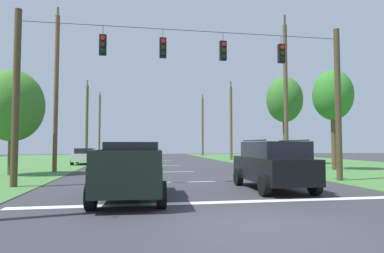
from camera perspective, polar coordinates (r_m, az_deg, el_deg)
ground_plane at (r=8.14m, az=10.67°, el=-16.26°), size 120.00×120.00×0.00m
shoulder_grass_right at (r=28.58m, az=28.62°, el=-6.44°), size 16.00×80.00×0.03m
stop_bar_stripe at (r=11.03m, az=4.97°, el=-12.79°), size 13.04×0.45×0.01m
lane_dash_0 at (r=16.86m, az=-0.23°, el=-9.44°), size 2.50×0.15×0.01m
lane_dash_1 at (r=23.03m, az=-2.79°, el=-7.74°), size 2.50×0.15×0.01m
lane_dash_2 at (r=29.91m, az=-4.38°, el=-6.67°), size 2.50×0.15×0.01m
lane_dash_3 at (r=38.44m, az=-5.55°, el=-5.87°), size 2.50×0.15×0.01m
overhead_signal_span at (r=16.07m, az=-0.18°, el=6.07°), size 15.85×0.31×7.91m
pickup_truck at (r=11.81m, az=-10.42°, el=-7.40°), size 2.48×5.48×1.95m
suv_black at (r=14.22m, az=13.62°, el=-6.25°), size 2.28×4.83×2.05m
distant_car_crossing_white at (r=33.00m, az=-17.86°, el=-4.83°), size 2.07×4.32×1.52m
utility_pole_mid_right at (r=26.21m, az=15.74°, el=5.59°), size 0.31×1.99×11.77m
utility_pole_far_right at (r=40.88m, az=6.70°, el=0.96°), size 0.31×1.94×9.62m
utility_pole_near_left at (r=56.05m, az=1.82°, el=0.18°), size 0.32×1.90×10.35m
utility_pole_far_left at (r=24.62m, az=-22.22°, el=5.71°), size 0.29×1.69×11.37m
utility_pole_distant_right at (r=40.06m, az=-17.55°, el=0.77°), size 0.31×1.72×9.30m
utility_pole_distant_left at (r=54.86m, az=-15.55°, el=0.28°), size 0.31×1.55×10.27m
tree_roadside_right at (r=26.76m, az=22.95°, el=4.88°), size 2.89×2.89×7.39m
tree_roadside_far_right at (r=33.17m, az=15.54°, el=4.38°), size 3.43×3.43×8.35m
tree_roadside_left at (r=23.05m, az=-28.38°, el=3.14°), size 3.71×3.71×6.42m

